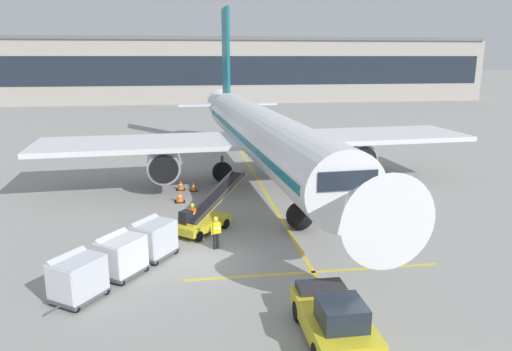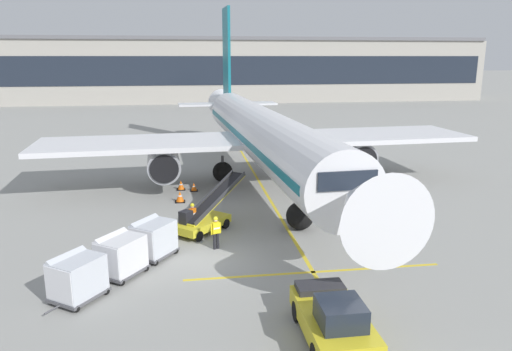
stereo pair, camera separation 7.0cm
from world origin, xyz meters
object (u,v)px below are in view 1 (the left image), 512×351
Objects in this scene: ground_crew_by_loader at (193,216)px; ground_crew_by_carts at (216,231)px; belt_loader at (205,216)px; pushback_tug at (334,319)px; baggage_cart_third at (77,277)px; safety_cone_wingtip at (181,185)px; parked_airplane at (260,134)px; safety_cone_engine_keepout at (180,197)px; safety_cone_nose_mark at (194,187)px; baggage_cart_lead at (153,238)px; baggage_cart_second at (120,254)px.

ground_crew_by_carts is (1.14, -2.47, 0.00)m from ground_crew_by_loader.
belt_loader reaches higher than pushback_tug.
safety_cone_wingtip is at bearing 76.05° from baggage_cart_third.
parked_airplane reaches higher than pushback_tug.
safety_cone_engine_keepout is 1.24× the size of safety_cone_nose_mark.
pushback_tug is 9.47m from ground_crew_by_carts.
safety_cone_nose_mark is at bearing 79.47° from baggage_cart_lead.
safety_cone_nose_mark is (0.95, -0.48, -0.05)m from safety_cone_wingtip.
ground_crew_by_loader is 2.72m from ground_crew_by_carts.
safety_cone_engine_keepout is at bearing -90.78° from safety_cone_wingtip.
baggage_cart_third is 1.54× the size of ground_crew_by_carts.
ground_crew_by_loader is 2.84× the size of safety_cone_nose_mark.
safety_cone_engine_keepout is (-1.91, 8.59, -0.63)m from ground_crew_by_carts.
safety_cone_engine_keepout is 1.07× the size of safety_cone_wingtip.
baggage_cart_lead reaches higher than pushback_tug.
safety_cone_nose_mark is (0.22, 8.75, -0.70)m from ground_crew_by_loader.
baggage_cart_third is 16.50m from safety_cone_nose_mark.
safety_cone_engine_keepout is at bearing 102.56° from ground_crew_by_carts.
pushback_tug is at bearing -67.62° from ground_crew_by_loader.
pushback_tug is 21.20m from safety_cone_wingtip.
ground_crew_by_carts reaches higher than safety_cone_wingtip.
belt_loader is 9.03m from safety_cone_wingtip.
parked_airplane is at bearing 61.23° from baggage_cart_lead.
belt_loader is 6.36× the size of safety_cone_engine_keepout.
baggage_cart_third reaches higher than ground_crew_by_loader.
parked_airplane reaches higher than belt_loader.
belt_loader is at bearing -80.97° from safety_cone_wingtip.
parked_airplane reaches higher than ground_crew_by_loader.
pushback_tug is at bearing -24.63° from baggage_cart_third.
baggage_cart_lead is at bearing -100.53° from safety_cone_nose_mark.
baggage_cart_second is at bearing -104.42° from safety_cone_nose_mark.
safety_cone_nose_mark is at bearing 69.41° from safety_cone_engine_keepout.
baggage_cart_second is at bearing -123.87° from ground_crew_by_loader.
safety_cone_nose_mark is at bearing 93.18° from belt_loader.
safety_cone_engine_keepout is (-6.17, -4.28, -3.51)m from parked_airplane.
baggage_cart_lead is at bearing -118.77° from parked_airplane.
baggage_cart_third is at bearing -103.95° from safety_cone_wingtip.
belt_loader is 9.10m from baggage_cart_third.
safety_cone_engine_keepout reaches higher than safety_cone_wingtip.
baggage_cart_second reaches higher than safety_cone_engine_keepout.
safety_cone_nose_mark is at bearing 88.59° from ground_crew_by_loader.
parked_airplane is 9.75× the size of pushback_tug.
baggage_cart_lead is 3.62m from ground_crew_by_loader.
safety_cone_wingtip is at bearing 99.08° from ground_crew_by_carts.
baggage_cart_third reaches higher than ground_crew_by_carts.
belt_loader is 1.81× the size of baggage_cart_lead.
baggage_cart_lead is at bearing -169.65° from ground_crew_by_carts.
ground_crew_by_carts is 8.82m from safety_cone_engine_keepout.
baggage_cart_lead is 1.00× the size of baggage_cart_third.
baggage_cart_second is (-1.32, -1.87, 0.00)m from baggage_cart_lead.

